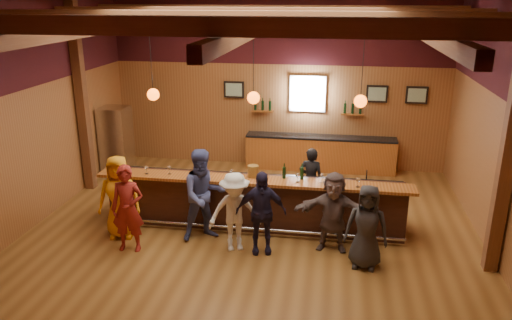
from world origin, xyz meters
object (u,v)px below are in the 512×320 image
object	(u,v)px
customer_orange	(119,197)
ice_bucket	(253,171)
customer_dark	(367,227)
bottle_a	(284,172)
stainless_fridge	(116,141)
bartender	(311,180)
customer_white	(235,212)
bar_counter	(256,200)
back_bar_cabinet	(320,153)
customer_navy	(261,212)
customer_denim	(204,195)
customer_redvest	(128,209)
customer_brown	(333,212)

from	to	relation	value
customer_orange	ice_bucket	size ratio (longest dim) A/B	7.00
customer_dark	bottle_a	xyz separation A→B (m)	(-1.57, 1.23, 0.47)
stainless_fridge	bartender	xyz separation A→B (m)	(5.20, -1.65, -0.17)
customer_orange	customer_white	size ratio (longest dim) A/B	1.09
customer_white	bar_counter	bearing A→B (deg)	58.36
back_bar_cabinet	customer_navy	xyz separation A→B (m)	(-0.89, -4.73, 0.32)
bottle_a	bartender	bearing A→B (deg)	63.28
back_bar_cabinet	bartender	world-z (taller)	bartender
bar_counter	customer_denim	world-z (taller)	customer_denim
back_bar_cabinet	customer_redvest	world-z (taller)	customer_redvest
ice_bucket	stainless_fridge	bearing A→B (deg)	147.16
stainless_fridge	customer_navy	world-z (taller)	stainless_fridge
back_bar_cabinet	customer_denim	world-z (taller)	customer_denim
customer_navy	stainless_fridge	bearing A→B (deg)	130.25
back_bar_cabinet	customer_white	bearing A→B (deg)	-106.33
bar_counter	customer_orange	xyz separation A→B (m)	(-2.53, -0.98, 0.31)
back_bar_cabinet	customer_redvest	distance (m)	6.06
customer_orange	customer_white	distance (m)	2.34
customer_redvest	customer_brown	world-z (taller)	customer_redvest
customer_navy	customer_dark	distance (m)	1.90
bar_counter	customer_navy	size ratio (longest dim) A/B	3.98
customer_dark	bartender	distance (m)	2.45
customer_denim	bartender	xyz separation A→B (m)	(1.96, 1.60, -0.18)
bar_counter	customer_denim	size ratio (longest dim) A/B	3.46
customer_white	bartender	world-z (taller)	customer_white
stainless_fridge	bottle_a	xyz separation A→B (m)	(4.72, -2.62, 0.33)
customer_brown	stainless_fridge	bearing A→B (deg)	152.26
bar_counter	customer_dark	distance (m)	2.59
customer_white	customer_dark	distance (m)	2.39
stainless_fridge	customer_orange	distance (m)	3.78
customer_white	customer_navy	xyz separation A→B (m)	(0.49, -0.01, 0.03)
customer_redvest	customer_white	bearing A→B (deg)	4.61
bottle_a	back_bar_cabinet	bearing A→B (deg)	81.11
customer_orange	customer_navy	size ratio (longest dim) A/B	1.05
back_bar_cabinet	bottle_a	bearing A→B (deg)	-98.89
back_bar_cabinet	customer_denim	distance (m)	4.85
customer_white	customer_denim	bearing A→B (deg)	130.53
customer_orange	customer_redvest	size ratio (longest dim) A/B	1.00
customer_redvest	customer_dark	bearing A→B (deg)	-3.76
bar_counter	back_bar_cabinet	distance (m)	3.76
stainless_fridge	customer_brown	xyz separation A→B (m)	(5.71, -3.31, -0.14)
stainless_fridge	customer_orange	world-z (taller)	stainless_fridge
customer_redvest	customer_denim	world-z (taller)	customer_denim
customer_denim	customer_brown	bearing A→B (deg)	-31.48
customer_dark	bottle_a	distance (m)	2.05
customer_dark	customer_navy	bearing A→B (deg)	-178.44
customer_navy	back_bar_cabinet	bearing A→B (deg)	68.92
customer_orange	customer_white	xyz separation A→B (m)	(2.33, -0.18, -0.07)
bar_counter	ice_bucket	size ratio (longest dim) A/B	26.54
bar_counter	customer_denim	distance (m)	1.25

